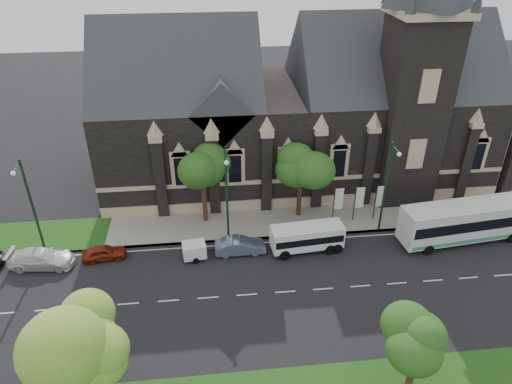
{
  "coord_description": "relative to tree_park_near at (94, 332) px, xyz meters",
  "views": [
    {
      "loc": [
        -5.21,
        -26.71,
        25.06
      ],
      "look_at": [
        -1.64,
        6.0,
        5.62
      ],
      "focal_mm": 32.56,
      "sensor_mm": 36.0,
      "label": 1
    }
  ],
  "objects": [
    {
      "name": "tree_park_east",
      "position": [
        17.95,
        -0.55,
        -1.8
      ],
      "size": [
        3.4,
        3.4,
        6.28
      ],
      "color": "black",
      "rests_on": "ground"
    },
    {
      "name": "banner_flag_center",
      "position": [
        20.06,
        17.77,
        -4.03
      ],
      "size": [
        0.9,
        0.1,
        4.0
      ],
      "color": "black",
      "rests_on": "ground"
    },
    {
      "name": "banner_flag_right",
      "position": [
        22.06,
        17.77,
        -4.03
      ],
      "size": [
        0.9,
        0.1,
        4.0
      ],
      "color": "black",
      "rests_on": "ground"
    },
    {
      "name": "tree_walk_right",
      "position": [
        14.98,
        19.48,
        -0.6
      ],
      "size": [
        4.08,
        4.08,
        7.8
      ],
      "color": "black",
      "rests_on": "ground"
    },
    {
      "name": "shuttle_bus",
      "position": [
        14.49,
        13.87,
        -5.02
      ],
      "size": [
        6.37,
        2.72,
        2.4
      ],
      "rotation": [
        0.0,
        0.0,
        0.09
      ],
      "color": "white",
      "rests_on": "ground"
    },
    {
      "name": "sidewalk",
      "position": [
        11.77,
        18.27,
        -6.34
      ],
      "size": [
        80.0,
        5.0,
        0.15
      ],
      "primitive_type": "cube",
      "color": "gray",
      "rests_on": "ground"
    },
    {
      "name": "tour_coach",
      "position": [
        29.06,
        13.85,
        -4.43
      ],
      "size": [
        12.75,
        3.97,
        3.66
      ],
      "rotation": [
        0.0,
        0.0,
        0.11
      ],
      "color": "silver",
      "rests_on": "ground"
    },
    {
      "name": "tree_park_near",
      "position": [
        0.0,
        0.0,
        0.0
      ],
      "size": [
        4.42,
        4.42,
        8.56
      ],
      "color": "black",
      "rests_on": "ground"
    },
    {
      "name": "street_lamp_mid",
      "position": [
        7.77,
        15.86,
        -1.3
      ],
      "size": [
        0.36,
        1.88,
        9.0
      ],
      "color": "black",
      "rests_on": "ground"
    },
    {
      "name": "car_far_red",
      "position": [
        -2.89,
        14.53,
        -5.79
      ],
      "size": [
        3.79,
        1.86,
        1.24
      ],
      "primitive_type": "imported",
      "rotation": [
        0.0,
        0.0,
        1.68
      ],
      "color": "maroon",
      "rests_on": "ground"
    },
    {
      "name": "sedan",
      "position": [
        8.67,
        14.09,
        -5.7
      ],
      "size": [
        4.36,
        1.57,
        1.43
      ],
      "primitive_type": "imported",
      "rotation": [
        0.0,
        0.0,
        1.58
      ],
      "color": "slate",
      "rests_on": "ground"
    },
    {
      "name": "street_lamp_near",
      "position": [
        21.77,
        15.86,
        -1.3
      ],
      "size": [
        0.36,
        1.88,
        9.0
      ],
      "color": "black",
      "rests_on": "ground"
    },
    {
      "name": "box_trailer",
      "position": [
        4.75,
        13.75,
        -5.57
      ],
      "size": [
        2.87,
        1.7,
        1.49
      ],
      "rotation": [
        0.0,
        0.0,
        0.14
      ],
      "color": "white",
      "rests_on": "ground"
    },
    {
      "name": "tree_walk_left",
      "position": [
        5.97,
        19.47,
        -0.68
      ],
      "size": [
        3.91,
        3.91,
        7.64
      ],
      "color": "black",
      "rests_on": "ground"
    },
    {
      "name": "car_far_white",
      "position": [
        -7.87,
        14.09,
        -5.65
      ],
      "size": [
        5.46,
        2.59,
        1.54
      ],
      "primitive_type": "imported",
      "rotation": [
        0.0,
        0.0,
        1.49
      ],
      "color": "silver",
      "rests_on": "ground"
    },
    {
      "name": "museum",
      "position": [
        16.89,
        27.55,
        1.75
      ],
      "size": [
        40.0,
        17.7,
        29.9
      ],
      "color": "black",
      "rests_on": "ground"
    },
    {
      "name": "banner_flag_left",
      "position": [
        18.06,
        17.77,
        -4.03
      ],
      "size": [
        0.9,
        0.1,
        4.0
      ],
      "color": "black",
      "rests_on": "ground"
    },
    {
      "name": "ground",
      "position": [
        11.77,
        8.77,
        -6.42
      ],
      "size": [
        160.0,
        160.0,
        0.0
      ],
      "primitive_type": "plane",
      "color": "black",
      "rests_on": "ground"
    },
    {
      "name": "street_lamp_far",
      "position": [
        -8.23,
        15.86,
        -1.3
      ],
      "size": [
        0.36,
        1.88,
        9.0
      ],
      "color": "black",
      "rests_on": "ground"
    }
  ]
}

